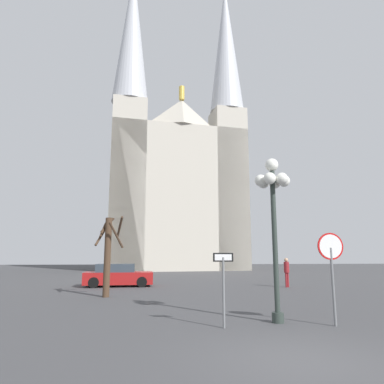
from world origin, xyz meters
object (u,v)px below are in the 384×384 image
at_px(cathedral, 175,175).
at_px(one_way_arrow_sign, 223,280).
at_px(stop_sign, 331,260).
at_px(pedestrian_walking, 287,269).
at_px(bare_tree, 108,252).
at_px(parked_car_near_red, 118,276).
at_px(street_lamp, 273,200).

xyz_separation_m(cathedral, one_way_arrow_sign, (-0.09, -35.53, -11.08)).
relative_size(stop_sign, pedestrian_walking, 1.50).
height_order(stop_sign, one_way_arrow_sign, stop_sign).
bearing_deg(pedestrian_walking, bare_tree, -159.21).
relative_size(one_way_arrow_sign, bare_tree, 0.54).
height_order(cathedral, bare_tree, cathedral).
height_order(parked_car_near_red, pedestrian_walking, pedestrian_walking).
bearing_deg(street_lamp, pedestrian_walking, 68.29).
height_order(street_lamp, pedestrian_walking, street_lamp).
relative_size(stop_sign, parked_car_near_red, 0.61).
xyz_separation_m(street_lamp, parked_car_near_red, (-6.21, 12.30, -3.07)).
bearing_deg(one_way_arrow_sign, cathedral, 89.86).
bearing_deg(street_lamp, cathedral, 92.74).
xyz_separation_m(stop_sign, pedestrian_walking, (2.80, 11.40, -0.80)).
relative_size(stop_sign, street_lamp, 0.52).
xyz_separation_m(street_lamp, bare_tree, (-6.11, 6.82, -1.64)).
bearing_deg(bare_tree, street_lamp, -48.17).
bearing_deg(one_way_arrow_sign, bare_tree, 120.35).
xyz_separation_m(cathedral, bare_tree, (-4.43, -28.11, -10.29)).
relative_size(bare_tree, parked_car_near_red, 0.88).
bearing_deg(pedestrian_walking, parked_car_near_red, 171.70).
xyz_separation_m(stop_sign, parked_car_near_red, (-7.69, 12.94, -1.21)).
relative_size(bare_tree, pedestrian_walking, 2.17).
bearing_deg(bare_tree, one_way_arrow_sign, -59.65).
bearing_deg(pedestrian_walking, one_way_arrow_sign, -118.01).
bearing_deg(parked_car_near_red, bare_tree, -88.97).
height_order(cathedral, street_lamp, cathedral).
distance_m(one_way_arrow_sign, street_lamp, 3.06).
relative_size(stop_sign, bare_tree, 0.69).
relative_size(street_lamp, parked_car_near_red, 1.17).
bearing_deg(bare_tree, cathedral, 81.04).
xyz_separation_m(stop_sign, street_lamp, (-1.49, 0.64, 1.86)).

